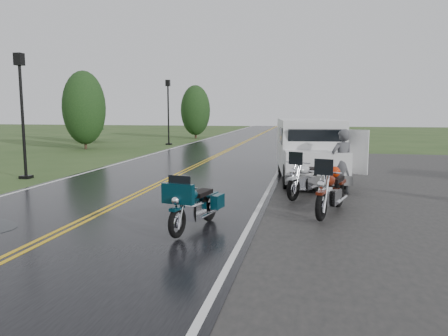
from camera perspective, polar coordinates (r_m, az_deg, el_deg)
name	(u,v)px	position (r m, az deg, el deg)	size (l,w,h in m)	color
ground	(94,217)	(10.99, -16.66, -6.16)	(120.00, 120.00, 0.00)	#2D471E
road	(198,165)	(20.23, -3.40, 0.39)	(8.00, 100.00, 0.04)	black
motorcycle_red	(322,194)	(10.01, 12.63, -3.31)	(0.85, 2.34, 1.38)	#501509
motorcycle_teal	(177,210)	(8.57, -6.16, -5.50)	(0.76, 2.09, 1.24)	#042833
motorcycle_silver	(294,179)	(12.10, 9.07, -1.48)	(0.82, 2.25, 1.33)	#B4B8BD
van_white	(288,155)	(14.13, 8.31, 1.74)	(2.16, 5.76, 2.26)	silver
person_at_van	(342,163)	(13.55, 15.13, 0.66)	(0.71, 0.47, 1.96)	#494A4E
lamp_post_near_left	(22,116)	(17.81, -24.83, 6.17)	(0.40, 0.40, 4.65)	black
lamp_post_far_left	(168,112)	(32.38, -7.29, 7.24)	(0.41, 0.41, 4.77)	black
tree_left_mid	(84,116)	(30.10, -17.76, 6.52)	(2.78, 2.78, 4.34)	#1E3D19
tree_left_far	(196,116)	(39.60, -3.74, 6.83)	(2.64, 2.64, 4.07)	#1E3D19
pine_left_far	(86,107)	(36.59, -17.58, 7.58)	(2.65, 2.65, 5.52)	#1E3D19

